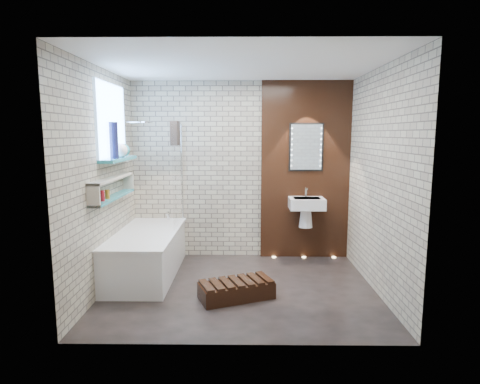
{
  "coord_description": "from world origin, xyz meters",
  "views": [
    {
      "loc": [
        0.05,
        -4.56,
        1.85
      ],
      "look_at": [
        0.0,
        0.15,
        1.15
      ],
      "focal_mm": 29.7,
      "sensor_mm": 36.0,
      "label": 1
    }
  ],
  "objects_px": {
    "bathtub": "(147,253)",
    "walnut_step": "(236,291)",
    "bath_screen": "(178,175)",
    "washbasin": "(306,207)",
    "led_mirror": "(306,147)"
  },
  "relations": [
    {
      "from": "bathtub",
      "to": "walnut_step",
      "type": "relative_size",
      "value": 2.12
    },
    {
      "from": "bathtub",
      "to": "bath_screen",
      "type": "distance_m",
      "value": 1.14
    },
    {
      "from": "walnut_step",
      "to": "washbasin",
      "type": "bearing_deg",
      "value": 54.35
    },
    {
      "from": "washbasin",
      "to": "led_mirror",
      "type": "distance_m",
      "value": 0.88
    },
    {
      "from": "bath_screen",
      "to": "led_mirror",
      "type": "relative_size",
      "value": 2.0
    },
    {
      "from": "washbasin",
      "to": "walnut_step",
      "type": "height_order",
      "value": "washbasin"
    },
    {
      "from": "led_mirror",
      "to": "bath_screen",
      "type": "bearing_deg",
      "value": -169.34
    },
    {
      "from": "bathtub",
      "to": "led_mirror",
      "type": "height_order",
      "value": "led_mirror"
    },
    {
      "from": "walnut_step",
      "to": "bathtub",
      "type": "bearing_deg",
      "value": 147.75
    },
    {
      "from": "led_mirror",
      "to": "walnut_step",
      "type": "distance_m",
      "value": 2.4
    },
    {
      "from": "bathtub",
      "to": "walnut_step",
      "type": "xyz_separation_m",
      "value": [
        1.19,
        -0.75,
        -0.2
      ]
    },
    {
      "from": "bathtub",
      "to": "walnut_step",
      "type": "height_order",
      "value": "bathtub"
    },
    {
      "from": "bathtub",
      "to": "walnut_step",
      "type": "distance_m",
      "value": 1.42
    },
    {
      "from": "bathtub",
      "to": "washbasin",
      "type": "distance_m",
      "value": 2.32
    },
    {
      "from": "led_mirror",
      "to": "washbasin",
      "type": "bearing_deg",
      "value": -90.0
    }
  ]
}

